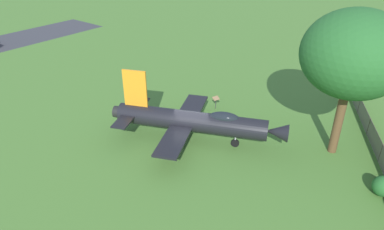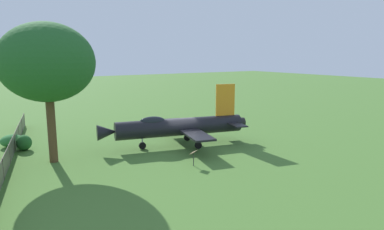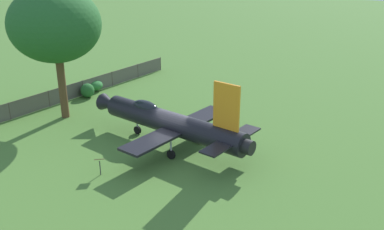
# 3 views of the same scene
# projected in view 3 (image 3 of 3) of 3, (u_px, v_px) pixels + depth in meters

# --- Properties ---
(ground_plane) EXTENTS (200.00, 200.00, 0.00)m
(ground_plane) POSITION_uv_depth(u_px,v_px,m) (173.00, 146.00, 28.85)
(ground_plane) COLOR #47722D
(display_jet) EXTENTS (13.05, 9.49, 5.27)m
(display_jet) POSITION_uv_depth(u_px,v_px,m) (168.00, 121.00, 28.42)
(display_jet) COLOR black
(display_jet) RESTS_ON ground_plane
(shade_tree) EXTENTS (6.66, 6.94, 10.14)m
(shade_tree) POSITION_uv_depth(u_px,v_px,m) (55.00, 25.00, 31.26)
(shade_tree) COLOR brown
(shade_tree) RESTS_ON ground_plane
(perimeter_fence) EXTENTS (5.42, 28.75, 1.44)m
(perimeter_fence) POSITION_uv_depth(u_px,v_px,m) (49.00, 98.00, 35.79)
(perimeter_fence) COLOR #4C4238
(perimeter_fence) RESTS_ON ground_plane
(shrub_near_fence) EXTENTS (1.86, 1.67, 1.08)m
(shrub_near_fence) POSITION_uv_depth(u_px,v_px,m) (93.00, 85.00, 39.96)
(shrub_near_fence) COLOR #2D7033
(shrub_near_fence) RESTS_ON ground_plane
(shrub_by_tree) EXTENTS (1.22, 1.25, 1.28)m
(shrub_by_tree) POSITION_uv_depth(u_px,v_px,m) (87.00, 91.00, 38.13)
(shrub_by_tree) COLOR #235B26
(shrub_by_tree) RESTS_ON ground_plane
(info_plaque) EXTENTS (0.72, 0.67, 1.14)m
(info_plaque) POSITION_uv_depth(u_px,v_px,m) (100.00, 162.00, 24.91)
(info_plaque) COLOR #333333
(info_plaque) RESTS_ON ground_plane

